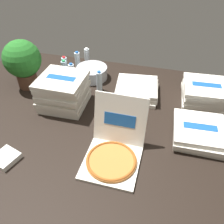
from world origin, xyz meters
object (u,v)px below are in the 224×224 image
pizza_stack_left_far (205,93)px  water_bottle_1 (78,61)px  pizza_stack_right_far (63,91)px  napkin_pile (6,158)px  ice_bucket (92,73)px  water_bottle_0 (99,81)px  water_bottle_6 (70,81)px  potted_plant (23,61)px  water_bottle_5 (65,70)px  pizza_stack_left_mid (137,90)px  water_bottle_2 (72,73)px  open_pizza_box (114,151)px  water_bottle_3 (65,66)px  pizza_stack_right_mid (200,133)px  water_bottle_4 (87,57)px

pizza_stack_left_far → water_bottle_1: bearing=169.1°
pizza_stack_right_far → napkin_pile: (-0.14, -0.73, -0.13)m
ice_bucket → water_bottle_0: bearing=-54.4°
water_bottle_6 → potted_plant: 0.50m
water_bottle_0 → water_bottle_5: size_ratio=1.00×
pizza_stack_left_mid → water_bottle_5: water_bottle_5 is taller
potted_plant → pizza_stack_left_far: bearing=6.3°
pizza_stack_left_far → water_bottle_2: (-1.35, -0.00, 0.01)m
open_pizza_box → water_bottle_5: bearing=130.3°
water_bottle_3 → water_bottle_2: bearing=-42.7°
water_bottle_2 → water_bottle_6: same height
ice_bucket → napkin_pile: ice_bucket is taller
pizza_stack_left_mid → water_bottle_6: size_ratio=2.02×
pizza_stack_right_mid → water_bottle_1: (-1.35, 0.79, 0.05)m
water_bottle_3 → napkin_pile: bearing=-86.8°
water_bottle_2 → water_bottle_4: same height
pizza_stack_left_far → potted_plant: size_ratio=0.89×
pizza_stack_right_mid → pizza_stack_right_far: bearing=173.8°
pizza_stack_right_mid → water_bottle_1: size_ratio=1.95×
water_bottle_5 → water_bottle_6: bearing=-53.6°
water_bottle_1 → water_bottle_5: (-0.06, -0.23, 0.00)m
water_bottle_5 → napkin_pile: (0.04, -1.17, -0.08)m
pizza_stack_right_far → water_bottle_5: 0.48m
napkin_pile → pizza_stack_left_far: bearing=38.6°
open_pizza_box → water_bottle_1: bearing=122.3°
open_pizza_box → napkin_pile: bearing=-163.0°
water_bottle_3 → water_bottle_6: 0.32m
pizza_stack_right_mid → open_pizza_box: bearing=-148.8°
water_bottle_6 → pizza_stack_left_mid: bearing=7.9°
pizza_stack_right_far → water_bottle_5: bearing=113.0°
pizza_stack_right_mid → water_bottle_4: bearing=144.4°
water_bottle_0 → water_bottle_2: bearing=166.8°
pizza_stack_left_far → water_bottle_3: bearing=175.5°
open_pizza_box → water_bottle_2: 1.13m
water_bottle_0 → potted_plant: 0.78m
pizza_stack_right_far → water_bottle_5: (-0.19, 0.44, -0.04)m
water_bottle_1 → water_bottle_4: same height
pizza_stack_left_mid → pizza_stack_right_mid: (0.59, -0.47, 0.00)m
pizza_stack_left_mid → water_bottle_4: size_ratio=2.02×
napkin_pile → water_bottle_2: bearing=86.8°
pizza_stack_right_far → water_bottle_6: pizza_stack_right_far is taller
pizza_stack_left_mid → napkin_pile: bearing=-125.9°
water_bottle_5 → water_bottle_4: bearing=68.9°
pizza_stack_left_mid → water_bottle_4: water_bottle_4 is taller
water_bottle_2 → water_bottle_3: 0.18m
water_bottle_0 → napkin_pile: (-0.39, -1.05, -0.08)m
pizza_stack_left_mid → water_bottle_2: water_bottle_2 is taller
open_pizza_box → water_bottle_1: size_ratio=2.27×
pizza_stack_right_mid → water_bottle_6: size_ratio=1.95×
pizza_stack_left_far → water_bottle_1: water_bottle_1 is taller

